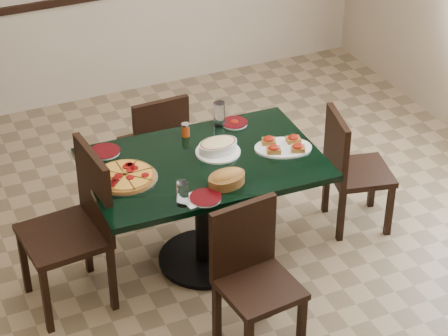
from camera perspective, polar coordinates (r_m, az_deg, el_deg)
name	(u,v)px	position (r m, az deg, el deg)	size (l,w,h in m)	color
floor	(220,290)	(5.42, -0.26, -7.96)	(5.50, 5.50, 0.00)	#836B4B
main_table	(204,187)	(5.30, -1.31, -1.24)	(1.43, 0.95, 0.75)	black
chair_far	(157,143)	(5.96, -4.41, 1.62)	(0.40, 0.40, 0.84)	black
chair_near	(252,271)	(4.80, 1.85, -6.71)	(0.44, 0.44, 0.86)	black
chair_right	(349,166)	(5.75, 8.20, 0.16)	(0.47, 0.47, 0.84)	black
chair_left	(78,220)	(5.11, -9.54, -3.37)	(0.50, 0.50, 0.99)	black
pepperoni_pizza	(125,177)	(5.07, -6.48, -0.56)	(0.38, 0.38, 0.04)	#B3B2B9
lasagna_casserole	(218,146)	(5.27, -0.40, 1.43)	(0.27, 0.27, 0.09)	silver
bread_basket	(227,178)	(4.98, 0.18, -0.68)	(0.26, 0.20, 0.10)	brown
bruschetta_platter	(283,146)	(5.33, 3.89, 1.47)	(0.41, 0.35, 0.05)	silver
side_plate_near	(206,198)	(4.87, -1.22, -1.96)	(0.18, 0.18, 0.02)	silver
side_plate_far_r	(234,123)	(5.59, 0.69, 2.98)	(0.17, 0.17, 0.03)	silver
side_plate_far_l	(105,151)	(5.34, -7.77, 1.08)	(0.19, 0.19, 0.02)	silver
napkin_setting	(195,199)	(4.87, -1.90, -2.04)	(0.16, 0.16, 0.01)	silver
water_glass_a	(219,114)	(5.54, -0.31, 3.53)	(0.07, 0.07, 0.16)	silver
water_glass_b	(183,193)	(4.80, -2.72, -1.67)	(0.07, 0.07, 0.15)	silver
pepper_shaker	(186,130)	(5.44, -2.53, 2.51)	(0.05, 0.05, 0.09)	#AE3512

